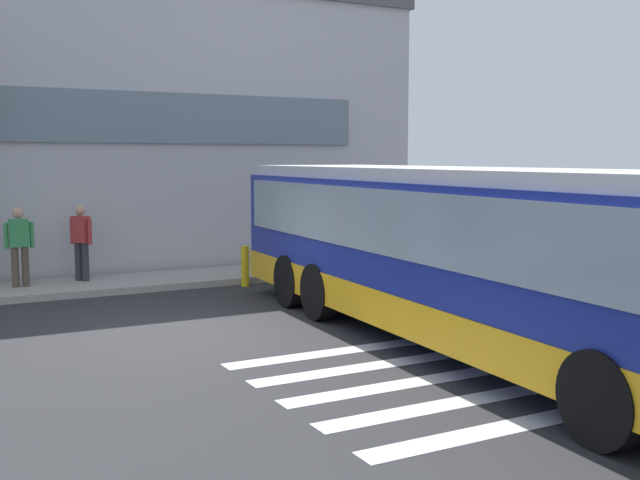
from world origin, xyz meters
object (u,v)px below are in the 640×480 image
passenger_near_column (19,241)px  passenger_by_doorway (81,239)px  bus_main_foreground (463,259)px  safety_bollard_yellow (245,266)px

passenger_near_column → passenger_by_doorway: size_ratio=1.00×
bus_main_foreground → safety_bollard_yellow: size_ratio=13.57×
bus_main_foreground → passenger_by_doorway: (-4.06, 8.12, -0.26)m
bus_main_foreground → passenger_near_column: bearing=124.0°
passenger_near_column → bus_main_foreground: bearing=-56.0°
bus_main_foreground → safety_bollard_yellow: bearing=97.1°
passenger_near_column → passenger_by_doorway: bearing=7.6°
passenger_by_doorway → safety_bollard_yellow: size_ratio=1.86×
passenger_near_column → safety_bollard_yellow: passenger_near_column is taller
safety_bollard_yellow → passenger_near_column: bearing=163.3°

